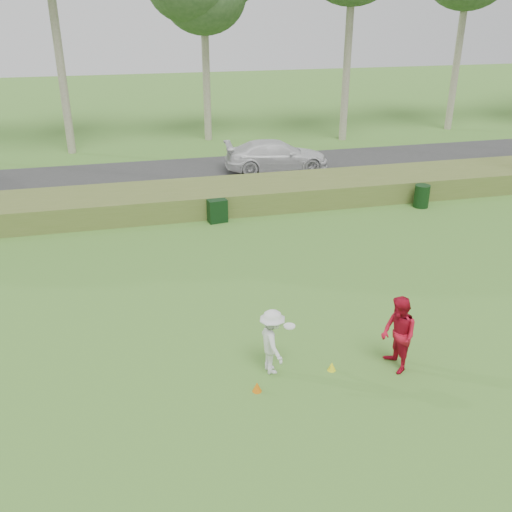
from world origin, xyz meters
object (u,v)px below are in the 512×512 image
object	(u,v)px
player_red	(398,335)
car_right	(276,156)
cone_orange	(257,387)
player_white	(272,342)
trash_bin	(422,196)
cone_yellow	(332,366)
utility_cabinet	(217,211)

from	to	relation	value
player_red	car_right	bearing A→B (deg)	172.11
cone_orange	car_right	world-z (taller)	car_right
cone_orange	player_white	bearing A→B (deg)	51.89
player_red	car_right	size ratio (longest dim) A/B	0.36
player_red	trash_bin	xyz separation A→B (m)	(6.21, 10.20, -0.46)
player_white	cone_orange	distance (m)	1.07
cone_yellow	trash_bin	xyz separation A→B (m)	(7.67, 9.92, 0.36)
trash_bin	cone_yellow	bearing A→B (deg)	-127.69
cone_orange	car_right	bearing A→B (deg)	73.01
player_white	player_red	size ratio (longest dim) A/B	0.86
player_white	player_red	bearing A→B (deg)	-106.47
cone_orange	trash_bin	world-z (taller)	trash_bin
cone_orange	cone_yellow	xyz separation A→B (m)	(1.87, 0.34, -0.01)
cone_yellow	car_right	bearing A→B (deg)	78.77
trash_bin	player_red	bearing A→B (deg)	-121.32
cone_orange	trash_bin	bearing A→B (deg)	47.11
player_white	cone_yellow	distance (m)	1.55
player_red	car_right	world-z (taller)	player_red
player_red	car_right	xyz separation A→B (m)	(1.82, 16.80, -0.12)
cone_orange	utility_cabinet	xyz separation A→B (m)	(1.03, 10.54, 0.33)
player_white	cone_orange	xyz separation A→B (m)	(-0.51, -0.66, -0.68)
cone_yellow	trash_bin	distance (m)	12.54
player_white	player_red	world-z (taller)	player_red
player_red	trash_bin	distance (m)	11.95
cone_orange	utility_cabinet	bearing A→B (deg)	84.44
cone_yellow	utility_cabinet	world-z (taller)	utility_cabinet
player_red	utility_cabinet	bearing A→B (deg)	-169.32
player_white	utility_cabinet	size ratio (longest dim) A/B	1.77
utility_cabinet	car_right	xyz separation A→B (m)	(4.12, 6.32, 0.35)
utility_cabinet	trash_bin	bearing A→B (deg)	-10.22
player_white	trash_bin	bearing A→B (deg)	-47.75
player_red	cone_yellow	size ratio (longest dim) A/B	8.49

